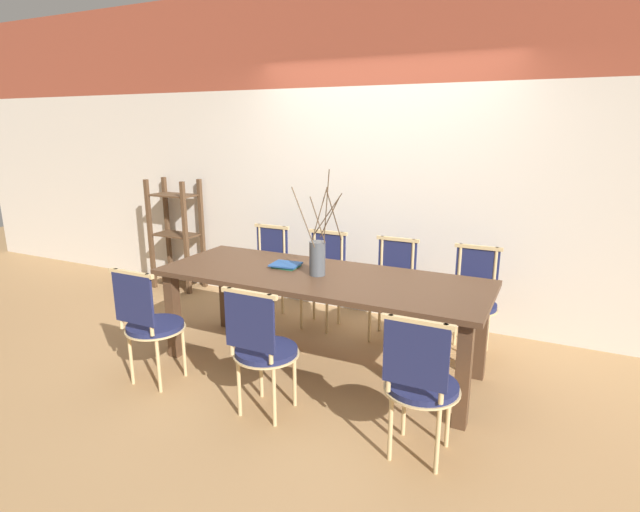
{
  "coord_description": "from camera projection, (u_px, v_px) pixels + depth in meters",
  "views": [
    {
      "loc": [
        1.61,
        -3.3,
        1.87
      ],
      "look_at": [
        0.0,
        0.0,
        0.92
      ],
      "focal_mm": 28.0,
      "sensor_mm": 36.0,
      "label": 1
    }
  ],
  "objects": [
    {
      "name": "ground_plane",
      "position": [
        320.0,
        366.0,
        4.02
      ],
      "size": [
        16.0,
        16.0,
        0.0
      ],
      "primitive_type": "plane",
      "color": "#A87F51"
    },
    {
      "name": "wall_rear",
      "position": [
        381.0,
        155.0,
        4.77
      ],
      "size": [
        12.0,
        0.06,
        3.2
      ],
      "color": "beige",
      "rests_on": "ground_plane"
    },
    {
      "name": "dining_table",
      "position": [
        320.0,
        287.0,
        3.85
      ],
      "size": [
        2.56,
        0.93,
        0.77
      ],
      "color": "#4C3321",
      "rests_on": "ground_plane"
    },
    {
      "name": "chair_near_leftend",
      "position": [
        150.0,
        321.0,
        3.63
      ],
      "size": [
        0.44,
        0.44,
        0.91
      ],
      "color": "#1E234C",
      "rests_on": "ground_plane"
    },
    {
      "name": "chair_near_left",
      "position": [
        262.0,
        346.0,
        3.23
      ],
      "size": [
        0.44,
        0.44,
        0.91
      ],
      "color": "#1E234C",
      "rests_on": "ground_plane"
    },
    {
      "name": "chair_near_center",
      "position": [
        420.0,
        381.0,
        2.78
      ],
      "size": [
        0.44,
        0.44,
        0.91
      ],
      "color": "#1E234C",
      "rests_on": "ground_plane"
    },
    {
      "name": "chair_far_leftend",
      "position": [
        266.0,
        268.0,
        5.0
      ],
      "size": [
        0.44,
        0.44,
        0.91
      ],
      "rotation": [
        0.0,
        0.0,
        3.14
      ],
      "color": "#1E234C",
      "rests_on": "ground_plane"
    },
    {
      "name": "chair_far_left",
      "position": [
        322.0,
        276.0,
        4.74
      ],
      "size": [
        0.44,
        0.44,
        0.91
      ],
      "rotation": [
        0.0,
        0.0,
        3.14
      ],
      "color": "#1E234C",
      "rests_on": "ground_plane"
    },
    {
      "name": "chair_far_center",
      "position": [
        392.0,
        286.0,
        4.45
      ],
      "size": [
        0.44,
        0.44,
        0.91
      ],
      "rotation": [
        0.0,
        0.0,
        3.14
      ],
      "color": "#1E234C",
      "rests_on": "ground_plane"
    },
    {
      "name": "chair_far_right",
      "position": [
        472.0,
        297.0,
        4.15
      ],
      "size": [
        0.44,
        0.44,
        0.91
      ],
      "rotation": [
        0.0,
        0.0,
        3.14
      ],
      "color": "#1E234C",
      "rests_on": "ground_plane"
    },
    {
      "name": "vase_centerpiece",
      "position": [
        318.0,
        256.0,
        3.79
      ],
      "size": [
        0.34,
        0.35,
        0.81
      ],
      "color": "#4C5156",
      "rests_on": "dining_table"
    },
    {
      "name": "book_stack",
      "position": [
        286.0,
        265.0,
        4.04
      ],
      "size": [
        0.24,
        0.21,
        0.03
      ],
      "color": "#1E6B4C",
      "rests_on": "dining_table"
    },
    {
      "name": "shelving_rack",
      "position": [
        176.0,
        235.0,
        5.83
      ],
      "size": [
        0.57,
        0.33,
        1.29
      ],
      "color": "#513823",
      "rests_on": "ground_plane"
    }
  ]
}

